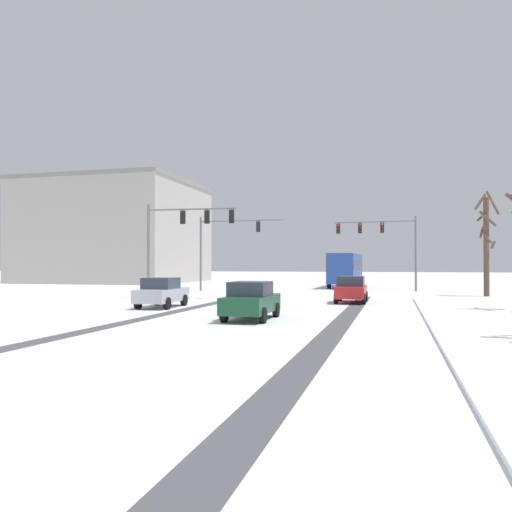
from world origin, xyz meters
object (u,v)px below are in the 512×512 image
car_silver_second (162,292)px  office_building_far_left_block (116,232)px  traffic_signal_near_left (183,228)px  bare_tree_sidewalk_far (486,241)px  car_dark_green_third (251,300)px  car_red_lead (351,289)px  traffic_signal_far_left (224,239)px  traffic_signal_far_right (382,236)px  bus_oncoming (346,268)px

car_silver_second → office_building_far_left_block: office_building_far_left_block is taller
car_silver_second → traffic_signal_near_left: bearing=103.8°
bare_tree_sidewalk_far → car_dark_green_third: bearing=-122.3°
traffic_signal_near_left → car_red_lead: bearing=-3.6°
traffic_signal_near_left → car_silver_second: size_ratio=1.55×
car_silver_second → bare_tree_sidewalk_far: 24.20m
traffic_signal_far_left → car_silver_second: size_ratio=1.81×
traffic_signal_near_left → office_building_far_left_block: size_ratio=0.32×
car_red_lead → office_building_far_left_block: size_ratio=0.20×
car_red_lead → car_dark_green_third: bearing=-107.1°
car_red_lead → office_building_far_left_block: (-33.02, 28.94, 5.74)m
traffic_signal_far_right → traffic_signal_far_left: size_ratio=0.94×
traffic_signal_far_right → bus_oncoming: bearing=119.5°
car_red_lead → traffic_signal_far_left: bearing=138.1°
traffic_signal_far_right → traffic_signal_near_left: 18.99m
traffic_signal_near_left → car_silver_second: 8.13m
traffic_signal_near_left → traffic_signal_far_left: same height
traffic_signal_near_left → traffic_signal_far_left: (-0.34, 9.82, -0.28)m
car_red_lead → car_dark_green_third: size_ratio=1.00×
bus_oncoming → office_building_far_left_block: bearing=166.0°
traffic_signal_near_left → car_dark_green_third: size_ratio=1.58×
car_silver_second → traffic_signal_far_left: bearing=96.9°
traffic_signal_far_right → bare_tree_sidewalk_far: (7.56, -5.89, -0.81)m
traffic_signal_near_left → traffic_signal_far_right: bearing=47.2°
car_silver_second → bare_tree_sidewalk_far: (18.78, 14.93, 3.20)m
office_building_far_left_block → traffic_signal_far_right: bearing=-22.5°
traffic_signal_far_left → bus_oncoming: 14.55m
car_silver_second → office_building_far_left_block: bearing=123.6°
traffic_signal_far_right → bare_tree_sidewalk_far: bearing=-37.9°
car_dark_green_third → bare_tree_sidewalk_far: bearing=57.7°
bus_oncoming → office_building_far_left_block: (-30.79, 7.68, 4.56)m
traffic_signal_near_left → car_silver_second: bearing=-76.2°
traffic_signal_near_left → bare_tree_sidewalk_far: bearing=21.4°
car_dark_green_third → traffic_signal_far_right: bearing=79.2°
traffic_signal_far_right → office_building_far_left_block: (-34.53, 14.28, 1.73)m
car_red_lead → bare_tree_sidewalk_far: size_ratio=0.54×
traffic_signal_far_left → traffic_signal_far_right: bearing=17.3°
traffic_signal_far_right → bus_oncoming: (-3.74, 6.61, -2.83)m
traffic_signal_far_right → traffic_signal_far_left: (-13.25, -4.11, -0.31)m
car_red_lead → car_silver_second: same height
traffic_signal_near_left → office_building_far_left_block: (-21.62, 28.21, 1.75)m
traffic_signal_near_left → bus_oncoming: 22.66m
traffic_signal_far_right → traffic_signal_far_left: same height
car_red_lead → car_silver_second: 11.50m
traffic_signal_near_left → bus_oncoming: (9.17, 20.53, -2.81)m
traffic_signal_far_right → traffic_signal_near_left: (-12.91, -13.93, -0.03)m
traffic_signal_far_right → bare_tree_sidewalk_far: bare_tree_sidewalk_far is taller
bare_tree_sidewalk_far → office_building_far_left_block: bearing=154.4°
traffic_signal_near_left → car_red_lead: (11.40, -0.72, -3.98)m
car_red_lead → office_building_far_left_block: bearing=138.8°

